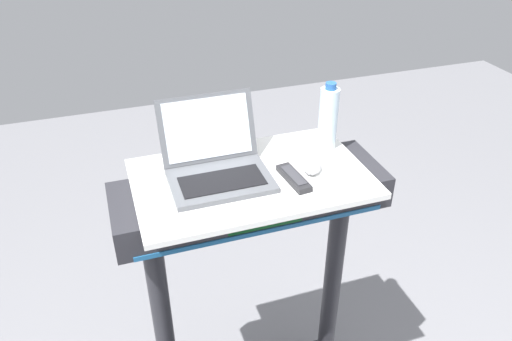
# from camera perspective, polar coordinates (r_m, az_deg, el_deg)

# --- Properties ---
(desk_board) EXTENTS (0.75, 0.46, 0.02)m
(desk_board) POSITION_cam_1_polar(r_m,az_deg,el_deg) (1.61, -0.57, -0.91)
(desk_board) COLOR white
(desk_board) RESTS_ON treadmill_base
(laptop) EXTENTS (0.32, 0.30, 0.23)m
(laptop) POSITION_cam_1_polar(r_m,az_deg,el_deg) (1.58, -4.55, 0.86)
(laptop) COLOR #515459
(laptop) RESTS_ON desk_board
(computer_mouse) EXTENTS (0.10, 0.12, 0.03)m
(computer_mouse) POSITION_cam_1_polar(r_m,az_deg,el_deg) (1.63, 6.42, 0.53)
(computer_mouse) COLOR #B2B2B7
(computer_mouse) RESTS_ON desk_board
(water_bottle) EXTENTS (0.07, 0.07, 0.24)m
(water_bottle) POSITION_cam_1_polar(r_m,az_deg,el_deg) (1.73, 8.23, 5.95)
(water_bottle) COLOR silver
(water_bottle) RESTS_ON desk_board
(tv_remote) EXTENTS (0.06, 0.16, 0.02)m
(tv_remote) POSITION_cam_1_polar(r_m,az_deg,el_deg) (1.58, 4.33, -0.85)
(tv_remote) COLOR #232326
(tv_remote) RESTS_ON desk_board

